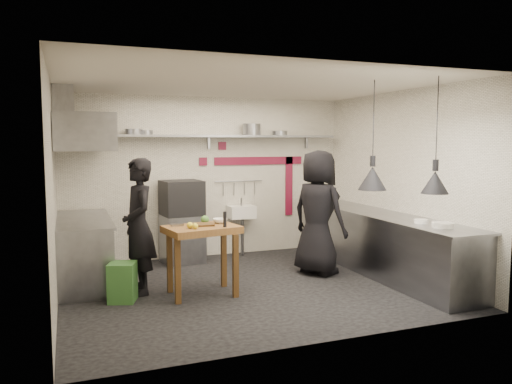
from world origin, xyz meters
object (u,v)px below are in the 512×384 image
object	(u,v)px
green_bin	(123,282)
chef_right	(318,212)
oven_stand	(182,239)
prep_table	(202,260)
chef_left	(139,226)
combi_oven	(182,198)

from	to	relation	value
green_bin	chef_right	bearing A→B (deg)	6.45
chef_right	oven_stand	bearing A→B (deg)	25.75
prep_table	chef_right	distance (m)	2.04
green_bin	chef_left	world-z (taller)	chef_left
oven_stand	green_bin	world-z (taller)	oven_stand
oven_stand	combi_oven	bearing A→B (deg)	76.78
green_bin	chef_right	xyz separation A→B (m)	(2.95, 0.33, 0.70)
oven_stand	chef_left	bearing A→B (deg)	-126.89
oven_stand	chef_left	size ratio (longest dim) A/B	0.44
chef_right	chef_left	bearing A→B (deg)	65.79
oven_stand	chef_left	world-z (taller)	chef_left
green_bin	combi_oven	bearing A→B (deg)	57.06
chef_left	oven_stand	bearing A→B (deg)	142.37
oven_stand	chef_right	xyz separation A→B (m)	(1.79, -1.46, 0.55)
combi_oven	prep_table	world-z (taller)	combi_oven
combi_oven	chef_left	size ratio (longest dim) A/B	0.35
combi_oven	green_bin	distance (m)	2.30
combi_oven	prep_table	xyz separation A→B (m)	(-0.15, -1.88, -0.63)
oven_stand	combi_oven	size ratio (longest dim) A/B	1.26
prep_table	chef_right	xyz separation A→B (m)	(1.94, 0.41, 0.49)
combi_oven	chef_right	size ratio (longest dim) A/B	0.34
chef_left	chef_right	xyz separation A→B (m)	(2.70, 0.04, 0.04)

